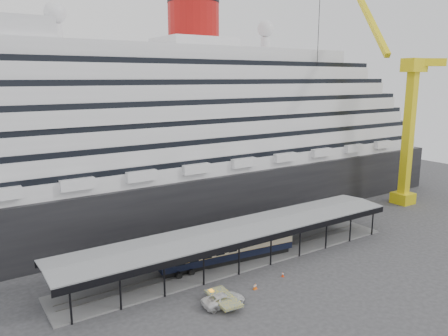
{
  "coord_description": "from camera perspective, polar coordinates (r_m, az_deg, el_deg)",
  "views": [
    {
      "loc": [
        -36.28,
        -45.75,
        27.32
      ],
      "look_at": [
        -0.72,
        8.0,
        13.91
      ],
      "focal_mm": 35.0,
      "sensor_mm": 36.0,
      "label": 1
    }
  ],
  "objects": [
    {
      "name": "ground",
      "position": [
        64.47,
        4.59,
        -13.36
      ],
      "size": [
        200.0,
        200.0,
        0.0
      ],
      "primitive_type": "plane",
      "color": "#323235",
      "rests_on": "ground"
    },
    {
      "name": "cruise_ship",
      "position": [
        86.29,
        -8.44,
        5.66
      ],
      "size": [
        130.0,
        30.0,
        43.9
      ],
      "color": "black",
      "rests_on": "ground"
    },
    {
      "name": "platform_canopy",
      "position": [
        67.19,
        1.95,
        -10.06
      ],
      "size": [
        56.0,
        9.18,
        5.3
      ],
      "color": "slate",
      "rests_on": "ground"
    },
    {
      "name": "crane_yellow",
      "position": [
        100.84,
        22.58,
        6.68
      ],
      "size": [
        23.83,
        18.78,
        47.6
      ],
      "color": "yellow",
      "rests_on": "ground"
    },
    {
      "name": "port_truck",
      "position": [
        55.58,
        -0.06,
        -16.81
      ],
      "size": [
        5.57,
        2.92,
        1.49
      ],
      "primitive_type": "imported",
      "rotation": [
        0.0,
        0.0,
        1.49
      ],
      "color": "silver",
      "rests_on": "ground"
    },
    {
      "name": "pullman_carriage",
      "position": [
        66.01,
        0.46,
        -10.26
      ],
      "size": [
        21.78,
        5.09,
        21.22
      ],
      "rotation": [
        0.0,
        0.0,
        -0.11
      ],
      "color": "black",
      "rests_on": "ground"
    },
    {
      "name": "traffic_cone_left",
      "position": [
        59.48,
        4.0,
        -15.23
      ],
      "size": [
        0.39,
        0.39,
        0.73
      ],
      "rotation": [
        0.0,
        0.0,
        0.05
      ],
      "color": "#DA5B0C",
      "rests_on": "ground"
    },
    {
      "name": "traffic_cone_mid",
      "position": [
        59.62,
        4.14,
        -15.12
      ],
      "size": [
        0.47,
        0.47,
        0.81
      ],
      "rotation": [
        0.0,
        0.0,
        0.14
      ],
      "color": "#F3580D",
      "rests_on": "ground"
    },
    {
      "name": "traffic_cone_right",
      "position": [
        63.23,
        7.68,
        -13.59
      ],
      "size": [
        0.5,
        0.5,
        0.74
      ],
      "rotation": [
        0.0,
        0.0,
        0.4
      ],
      "color": "red",
      "rests_on": "ground"
    }
  ]
}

